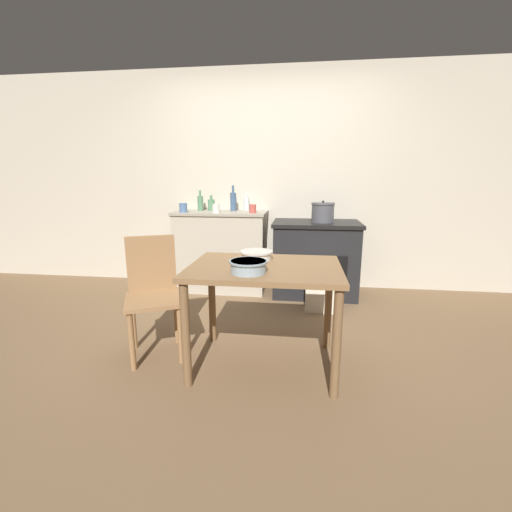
{
  "coord_description": "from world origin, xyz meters",
  "views": [
    {
      "loc": [
        0.4,
        -2.6,
        1.31
      ],
      "look_at": [
        0.0,
        0.45,
        0.61
      ],
      "focal_mm": 24.0,
      "sensor_mm": 36.0,
      "label": 1
    }
  ],
  "objects_px": {
    "stock_pot": "(323,212)",
    "bottle_center_left": "(247,203)",
    "bottle_left": "(233,201)",
    "cup_center_right": "(253,209)",
    "cup_center": "(183,208)",
    "cup_mid_right": "(216,208)",
    "flour_sack": "(320,291)",
    "stove": "(315,258)",
    "mixing_bowl_large": "(248,266)",
    "chair": "(153,292)",
    "work_table": "(265,281)",
    "bottle_mid_left": "(200,203)",
    "bottle_far_left": "(211,205)",
    "mixing_bowl_small": "(256,255)"
  },
  "relations": [
    {
      "from": "cup_center",
      "to": "cup_center_right",
      "type": "xyz_separation_m",
      "value": [
        0.79,
        0.02,
        -0.0
      ]
    },
    {
      "from": "mixing_bowl_large",
      "to": "mixing_bowl_small",
      "type": "height_order",
      "value": "mixing_bowl_large"
    },
    {
      "from": "mixing_bowl_small",
      "to": "bottle_far_left",
      "type": "relative_size",
      "value": 1.32
    },
    {
      "from": "work_table",
      "to": "cup_center_right",
      "type": "relative_size",
      "value": 10.66
    },
    {
      "from": "stove",
      "to": "chair",
      "type": "bearing_deg",
      "value": -129.26
    },
    {
      "from": "stove",
      "to": "bottle_mid_left",
      "type": "distance_m",
      "value": 1.49
    },
    {
      "from": "cup_center",
      "to": "work_table",
      "type": "bearing_deg",
      "value": -54.26
    },
    {
      "from": "bottle_left",
      "to": "cup_mid_right",
      "type": "bearing_deg",
      "value": -117.68
    },
    {
      "from": "cup_center",
      "to": "cup_mid_right",
      "type": "relative_size",
      "value": 1.02
    },
    {
      "from": "flour_sack",
      "to": "mixing_bowl_large",
      "type": "height_order",
      "value": "mixing_bowl_large"
    },
    {
      "from": "bottle_mid_left",
      "to": "bottle_center_left",
      "type": "relative_size",
      "value": 1.13
    },
    {
      "from": "work_table",
      "to": "cup_center_right",
      "type": "distance_m",
      "value": 1.6
    },
    {
      "from": "bottle_left",
      "to": "cup_center_right",
      "type": "distance_m",
      "value": 0.35
    },
    {
      "from": "bottle_center_left",
      "to": "cup_mid_right",
      "type": "relative_size",
      "value": 2.08
    },
    {
      "from": "work_table",
      "to": "bottle_center_left",
      "type": "bearing_deg",
      "value": 102.67
    },
    {
      "from": "stove",
      "to": "chair",
      "type": "height_order",
      "value": "chair"
    },
    {
      "from": "stock_pot",
      "to": "work_table",
      "type": "bearing_deg",
      "value": -106.47
    },
    {
      "from": "stock_pot",
      "to": "flour_sack",
      "type": "bearing_deg",
      "value": -93.38
    },
    {
      "from": "flour_sack",
      "to": "stock_pot",
      "type": "distance_m",
      "value": 0.89
    },
    {
      "from": "stove",
      "to": "bottle_center_left",
      "type": "height_order",
      "value": "bottle_center_left"
    },
    {
      "from": "mixing_bowl_large",
      "to": "bottle_center_left",
      "type": "bearing_deg",
      "value": 99.29
    },
    {
      "from": "bottle_far_left",
      "to": "bottle_left",
      "type": "height_order",
      "value": "bottle_left"
    },
    {
      "from": "mixing_bowl_large",
      "to": "bottle_center_left",
      "type": "relative_size",
      "value": 1.15
    },
    {
      "from": "flour_sack",
      "to": "bottle_center_left",
      "type": "xyz_separation_m",
      "value": [
        -0.86,
        0.77,
        0.81
      ]
    },
    {
      "from": "stock_pot",
      "to": "cup_center_right",
      "type": "bearing_deg",
      "value": -175.87
    },
    {
      "from": "cup_center",
      "to": "flour_sack",
      "type": "bearing_deg",
      "value": -15.1
    },
    {
      "from": "stock_pot",
      "to": "cup_mid_right",
      "type": "xyz_separation_m",
      "value": [
        -1.17,
        -0.1,
        0.04
      ]
    },
    {
      "from": "work_table",
      "to": "stock_pot",
      "type": "height_order",
      "value": "stock_pot"
    },
    {
      "from": "mixing_bowl_small",
      "to": "bottle_center_left",
      "type": "distance_m",
      "value": 1.74
    },
    {
      "from": "stock_pot",
      "to": "stove",
      "type": "bearing_deg",
      "value": 146.49
    },
    {
      "from": "chair",
      "to": "bottle_left",
      "type": "bearing_deg",
      "value": 55.29
    },
    {
      "from": "stove",
      "to": "bottle_mid_left",
      "type": "xyz_separation_m",
      "value": [
        -1.36,
        0.11,
        0.6
      ]
    },
    {
      "from": "stock_pot",
      "to": "bottle_center_left",
      "type": "xyz_separation_m",
      "value": [
        -0.89,
        0.29,
        0.07
      ]
    },
    {
      "from": "work_table",
      "to": "cup_center_right",
      "type": "xyz_separation_m",
      "value": [
        -0.3,
        1.53,
        0.36
      ]
    },
    {
      "from": "bottle_center_left",
      "to": "mixing_bowl_small",
      "type": "bearing_deg",
      "value": -78.66
    },
    {
      "from": "stock_pot",
      "to": "bottle_center_left",
      "type": "distance_m",
      "value": 0.94
    },
    {
      "from": "stock_pot",
      "to": "mixing_bowl_small",
      "type": "relative_size",
      "value": 1.06
    },
    {
      "from": "bottle_mid_left",
      "to": "bottle_far_left",
      "type": "bearing_deg",
      "value": 16.0
    },
    {
      "from": "stock_pot",
      "to": "cup_center",
      "type": "xyz_separation_m",
      "value": [
        -1.55,
        -0.07,
        0.04
      ]
    },
    {
      "from": "stove",
      "to": "bottle_left",
      "type": "height_order",
      "value": "bottle_left"
    },
    {
      "from": "bottle_center_left",
      "to": "stock_pot",
      "type": "bearing_deg",
      "value": -17.95
    },
    {
      "from": "stove",
      "to": "stock_pot",
      "type": "bearing_deg",
      "value": -33.51
    },
    {
      "from": "cup_center",
      "to": "cup_mid_right",
      "type": "distance_m",
      "value": 0.39
    },
    {
      "from": "cup_center_right",
      "to": "bottle_mid_left",
      "type": "bearing_deg",
      "value": 162.83
    },
    {
      "from": "bottle_mid_left",
      "to": "stock_pot",
      "type": "bearing_deg",
      "value": -5.91
    },
    {
      "from": "mixing_bowl_large",
      "to": "cup_mid_right",
      "type": "relative_size",
      "value": 2.39
    },
    {
      "from": "bottle_far_left",
      "to": "cup_center",
      "type": "height_order",
      "value": "bottle_far_left"
    },
    {
      "from": "stock_pot",
      "to": "bottle_far_left",
      "type": "relative_size",
      "value": 1.41
    },
    {
      "from": "bottle_far_left",
      "to": "mixing_bowl_large",
      "type": "bearing_deg",
      "value": -69.14
    },
    {
      "from": "mixing_bowl_large",
      "to": "chair",
      "type": "bearing_deg",
      "value": 160.2
    }
  ]
}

